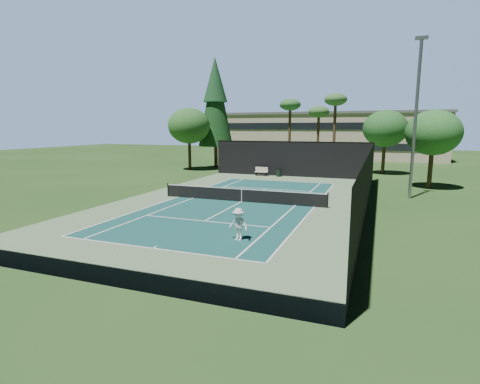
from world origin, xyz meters
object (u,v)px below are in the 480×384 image
object	(u,v)px
tennis_net	(242,195)
park_bench	(261,171)
tennis_ball_d	(195,187)
tennis_ball_a	(114,249)
player	(238,224)
tennis_ball_b	(213,191)
tennis_ball_c	(291,195)
trash_bin	(279,173)

from	to	relation	value
tennis_net	park_bench	distance (m)	15.70
tennis_ball_d	tennis_ball_a	bearing A→B (deg)	-74.35
player	tennis_ball_b	distance (m)	14.85
tennis_ball_d	tennis_ball_c	bearing A→B (deg)	-4.89
player	tennis_ball_b	size ratio (longest dim) A/B	28.27
tennis_net	tennis_ball_c	world-z (taller)	tennis_net
tennis_net	tennis_ball_a	bearing A→B (deg)	-97.41
tennis_ball_d	tennis_net	bearing A→B (deg)	-37.56
tennis_ball_b	park_bench	distance (m)	11.75
tennis_net	player	bearing A→B (deg)	-70.57
park_bench	tennis_ball_d	bearing A→B (deg)	-107.98
tennis_net	trash_bin	distance (m)	15.35
park_bench	trash_bin	size ratio (longest dim) A/B	1.59
tennis_net	tennis_ball_d	world-z (taller)	tennis_net
park_bench	tennis_ball_b	bearing A→B (deg)	-94.24
tennis_net	tennis_ball_b	distance (m)	5.52
player	park_bench	bearing A→B (deg)	115.57
tennis_ball_b	tennis_ball_c	distance (m)	6.99
tennis_ball_d	park_bench	distance (m)	10.85
tennis_ball_b	tennis_ball_d	size ratio (longest dim) A/B	0.76
player	tennis_ball_a	bearing A→B (deg)	-134.74
player	tennis_ball_c	bearing A→B (deg)	102.43
trash_bin	player	bearing A→B (deg)	-79.85
tennis_ball_b	park_bench	xyz separation A→B (m)	(0.87, 11.71, 0.52)
park_bench	tennis_ball_a	bearing A→B (deg)	-86.74
player	tennis_ball_b	bearing A→B (deg)	130.51
player	tennis_ball_d	distance (m)	17.36
tennis_ball_b	park_bench	size ratio (longest dim) A/B	0.04
tennis_ball_d	park_bench	world-z (taller)	park_bench
tennis_ball_b	tennis_ball_c	xyz separation A→B (m)	(6.97, 0.59, 0.00)
player	park_bench	size ratio (longest dim) A/B	1.09
tennis_net	trash_bin	xyz separation A→B (m)	(-1.14, 15.31, -0.08)
tennis_ball_b	trash_bin	world-z (taller)	trash_bin
tennis_ball_a	tennis_ball_b	world-z (taller)	tennis_ball_a
tennis_ball_d	trash_bin	distance (m)	11.61
tennis_ball_a	tennis_ball_d	bearing A→B (deg)	105.65
tennis_ball_d	player	bearing A→B (deg)	-55.46
tennis_ball_b	trash_bin	bearing A→B (deg)	75.73
tennis_ball_a	tennis_ball_b	xyz separation A→B (m)	(-2.46, 16.24, -0.00)
trash_bin	tennis_ball_d	bearing A→B (deg)	-117.96
park_bench	tennis_net	bearing A→B (deg)	-78.13
tennis_ball_a	trash_bin	bearing A→B (deg)	88.97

